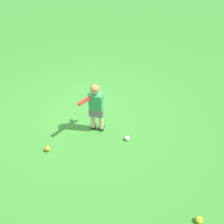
% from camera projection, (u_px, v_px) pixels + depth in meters
% --- Properties ---
extents(ground_plane, '(40.00, 40.00, 0.00)m').
position_uv_depth(ground_plane, '(86.00, 116.00, 5.41)').
color(ground_plane, '#38842D').
extents(child_batter, '(0.53, 0.47, 1.08)m').
position_uv_depth(child_batter, '(96.00, 104.00, 4.69)').
color(child_batter, '#232328').
rests_on(child_batter, ground).
extents(play_ball_midfield, '(0.10, 0.10, 0.10)m').
position_uv_depth(play_ball_midfield, '(199.00, 220.00, 3.63)').
color(play_ball_midfield, yellow).
rests_on(play_ball_midfield, ground).
extents(play_ball_behind_batter, '(0.10, 0.10, 0.10)m').
position_uv_depth(play_ball_behind_batter, '(48.00, 149.00, 4.65)').
color(play_ball_behind_batter, orange).
rests_on(play_ball_behind_batter, ground).
extents(play_ball_center_lawn, '(0.10, 0.10, 0.10)m').
position_uv_depth(play_ball_center_lawn, '(127.00, 138.00, 4.85)').
color(play_ball_center_lawn, white).
rests_on(play_ball_center_lawn, ground).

